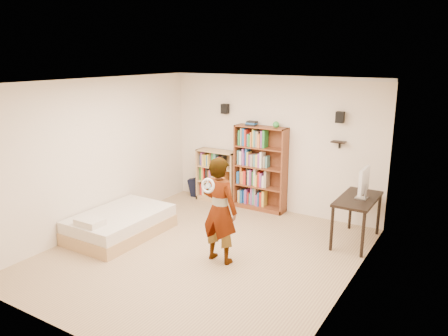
# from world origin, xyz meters

# --- Properties ---
(ground) EXTENTS (4.50, 5.00, 0.01)m
(ground) POSITION_xyz_m (0.00, 0.00, 0.00)
(ground) COLOR tan
(ground) RESTS_ON ground
(room_shell) EXTENTS (4.52, 5.02, 2.71)m
(room_shell) POSITION_xyz_m (0.00, 0.00, 1.76)
(room_shell) COLOR silver
(room_shell) RESTS_ON ground
(crown_molding) EXTENTS (4.50, 5.00, 0.06)m
(crown_molding) POSITION_xyz_m (0.00, 0.00, 2.67)
(crown_molding) COLOR silver
(crown_molding) RESTS_ON room_shell
(speaker_left) EXTENTS (0.14, 0.12, 0.20)m
(speaker_left) POSITION_xyz_m (-1.05, 2.40, 2.00)
(speaker_left) COLOR black
(speaker_left) RESTS_ON room_shell
(speaker_right) EXTENTS (0.14, 0.12, 0.20)m
(speaker_right) POSITION_xyz_m (1.35, 2.40, 2.00)
(speaker_right) COLOR black
(speaker_right) RESTS_ON room_shell
(wall_shelf) EXTENTS (0.25, 0.16, 0.02)m
(wall_shelf) POSITION_xyz_m (1.35, 2.41, 1.55)
(wall_shelf) COLOR black
(wall_shelf) RESTS_ON room_shell
(tall_bookshelf) EXTENTS (1.08, 0.32, 1.71)m
(tall_bookshelf) POSITION_xyz_m (-0.18, 2.34, 0.86)
(tall_bookshelf) COLOR brown
(tall_bookshelf) RESTS_ON ground
(low_bookshelf) EXTENTS (0.89, 0.33, 1.11)m
(low_bookshelf) POSITION_xyz_m (-1.21, 2.33, 0.56)
(low_bookshelf) COLOR tan
(low_bookshelf) RESTS_ON ground
(computer_desk) EXTENTS (0.58, 1.15, 0.79)m
(computer_desk) POSITION_xyz_m (1.94, 1.72, 0.39)
(computer_desk) COLOR black
(computer_desk) RESTS_ON ground
(imac) EXTENTS (0.19, 0.53, 0.52)m
(imac) POSITION_xyz_m (1.99, 1.72, 1.05)
(imac) COLOR silver
(imac) RESTS_ON computer_desk
(daybed) EXTENTS (1.15, 1.76, 0.52)m
(daybed) POSITION_xyz_m (-1.66, -0.13, 0.26)
(daybed) COLOR beige
(daybed) RESTS_ON ground
(person) EXTENTS (0.62, 0.43, 1.64)m
(person) POSITION_xyz_m (0.35, -0.06, 0.82)
(person) COLOR black
(person) RESTS_ON ground
(wii_wheel) EXTENTS (0.22, 0.08, 0.22)m
(wii_wheel) POSITION_xyz_m (0.35, -0.36, 1.29)
(wii_wheel) COLOR silver
(wii_wheel) RESTS_ON person
(navy_bag) EXTENTS (0.36, 0.28, 0.43)m
(navy_bag) POSITION_xyz_m (-1.78, 2.35, 0.21)
(navy_bag) COLOR black
(navy_bag) RESTS_ON ground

